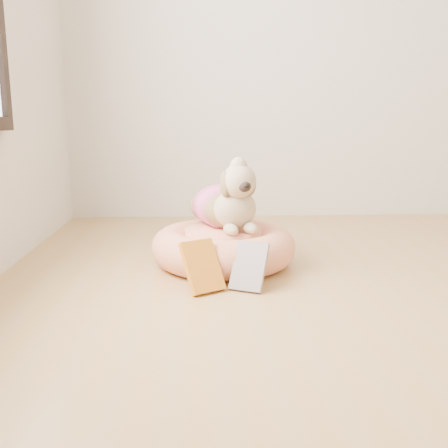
{
  "coord_description": "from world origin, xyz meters",
  "views": [
    {
      "loc": [
        -1.12,
        -1.33,
        0.68
      ],
      "look_at": [
        -0.99,
        0.95,
        0.21
      ],
      "focal_mm": 40.0,
      "sensor_mm": 36.0,
      "label": 1
    }
  ],
  "objects": [
    {
      "name": "pet_bed",
      "position": [
        -0.99,
        1.0,
        0.09
      ],
      "size": [
        0.69,
        0.69,
        0.18
      ],
      "color": "#F98761",
      "rests_on": "floor"
    },
    {
      "name": "wall_back",
      "position": [
        0.0,
        2.25,
        1.35
      ],
      "size": [
        4.5,
        0.0,
        4.5
      ],
      "primitive_type": "plane",
      "rotation": [
        1.57,
        0.0,
        0.0
      ],
      "color": "beige",
      "rests_on": "floor"
    },
    {
      "name": "book_yellow",
      "position": [
        -1.09,
        0.62,
        0.1
      ],
      "size": [
        0.2,
        0.19,
        0.2
      ],
      "primitive_type": "cube",
      "rotation": [
        -0.55,
        0.0,
        0.52
      ],
      "color": "gold",
      "rests_on": "floor"
    },
    {
      "name": "book_white",
      "position": [
        -0.9,
        0.63,
        0.09
      ],
      "size": [
        0.18,
        0.17,
        0.19
      ],
      "primitive_type": "cube",
      "rotation": [
        -0.55,
        0.0,
        -0.45
      ],
      "color": "white",
      "rests_on": "floor"
    },
    {
      "name": "dog",
      "position": [
        -0.97,
        1.01,
        0.35
      ],
      "size": [
        0.46,
        0.56,
        0.35
      ],
      "primitive_type": null,
      "rotation": [
        0.0,
        0.0,
        0.32
      ],
      "color": "brown",
      "rests_on": "pet_bed"
    }
  ]
}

